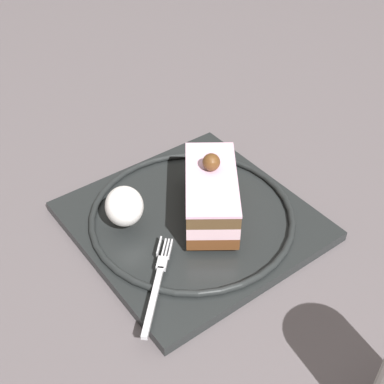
{
  "coord_description": "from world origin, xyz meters",
  "views": [
    {
      "loc": [
        0.24,
        0.34,
        0.42
      ],
      "look_at": [
        0.01,
        -0.03,
        0.05
      ],
      "focal_mm": 49.45,
      "sensor_mm": 36.0,
      "label": 1
    }
  ],
  "objects": [
    {
      "name": "fork",
      "position": [
        0.09,
        0.04,
        0.02
      ],
      "size": [
        0.08,
        0.1,
        0.0
      ],
      "color": "silver",
      "rests_on": "dessert_plate"
    },
    {
      "name": "dessert_plate",
      "position": [
        0.01,
        -0.03,
        0.01
      ],
      "size": [
        0.26,
        0.26,
        0.02
      ],
      "color": "black",
      "rests_on": "ground_plane"
    },
    {
      "name": "cake_slice",
      "position": [
        -0.01,
        -0.02,
        0.04
      ],
      "size": [
        0.11,
        0.14,
        0.07
      ],
      "color": "brown",
      "rests_on": "dessert_plate"
    },
    {
      "name": "ground_plane",
      "position": [
        0.0,
        0.0,
        0.0
      ],
      "size": [
        2.4,
        2.4,
        0.0
      ],
      "primitive_type": "plane",
      "color": "#585053"
    },
    {
      "name": "whipped_cream_dollop",
      "position": [
        0.08,
        -0.05,
        0.04
      ],
      "size": [
        0.04,
        0.04,
        0.05
      ],
      "primitive_type": "ellipsoid",
      "color": "white",
      "rests_on": "dessert_plate"
    }
  ]
}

